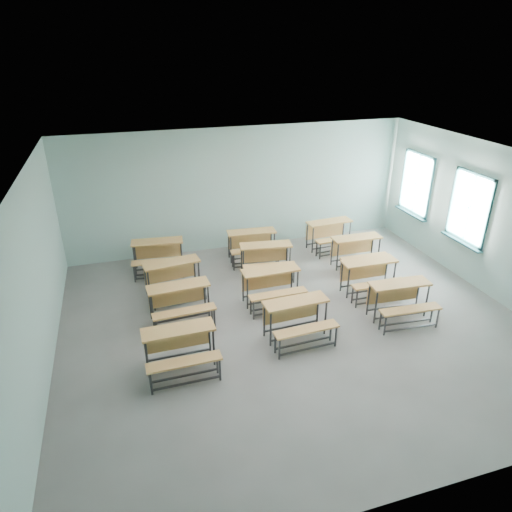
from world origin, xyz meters
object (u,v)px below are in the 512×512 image
Objects in this scene: desk_unit_r0c0 at (180,345)px; desk_unit_r0c2 at (401,296)px; desk_unit_r2c2 at (358,248)px; desk_unit_r3c1 at (252,242)px; desk_unit_r0c1 at (298,315)px; desk_unit_r3c0 at (158,252)px; desk_unit_r3c2 at (331,231)px; desk_unit_r2c0 at (174,274)px; desk_unit_r1c0 at (180,299)px; desk_unit_r2c1 at (267,256)px; desk_unit_r1c1 at (272,282)px; desk_unit_r1c2 at (371,273)px.

desk_unit_r0c2 is at bearing 3.05° from desk_unit_r0c0.
desk_unit_r3c1 is at bearing 155.44° from desk_unit_r2c2.
desk_unit_r0c1 is 3.47m from desk_unit_r2c2.
desk_unit_r3c0 is 4.54m from desk_unit_r3c2.
desk_unit_r3c2 is at bearing 8.44° from desk_unit_r2c0.
desk_unit_r3c1 is (2.17, 2.26, 0.00)m from desk_unit_r1c0.
desk_unit_r2c1 is at bearing 175.16° from desk_unit_r2c2.
desk_unit_r0c1 is 1.34m from desk_unit_r1c1.
desk_unit_r0c1 is at bearing -87.91° from desk_unit_r3c1.
desk_unit_r0c2 and desk_unit_r2c0 have the same top height.
desk_unit_r3c2 is at bearing 6.29° from desk_unit_r3c1.
desk_unit_r2c0 is 4.51m from desk_unit_r3c2.
desk_unit_r0c2 is at bearing -85.94° from desk_unit_r1c2.
desk_unit_r0c2 is at bearing -32.43° from desk_unit_r3c0.
desk_unit_r3c2 is at bearing 38.97° from desk_unit_r0c0.
desk_unit_r1c2 is at bearing -99.00° from desk_unit_r3c2.
desk_unit_r1c2 is 0.94× the size of desk_unit_r2c0.
desk_unit_r1c2 is 0.97× the size of desk_unit_r3c2.
desk_unit_r2c0 and desk_unit_r3c1 have the same top height.
desk_unit_r3c0 is at bearing 175.49° from desk_unit_r3c2.
desk_unit_r1c0 and desk_unit_r3c2 have the same top height.
desk_unit_r3c0 is (-2.43, 0.98, 0.00)m from desk_unit_r2c1.
desk_unit_r0c0 is 4.59m from desk_unit_r1c2.
desk_unit_r2c1 is 1.01× the size of desk_unit_r3c0.
desk_unit_r2c2 is at bearing 1.95° from desk_unit_r2c1.
desk_unit_r2c1 is at bearing 81.62° from desk_unit_r0c1.
desk_unit_r1c0 is at bearing -165.02° from desk_unit_r2c2.
desk_unit_r2c0 is at bearing 85.91° from desk_unit_r1c0.
desk_unit_r2c0 is at bearing -74.47° from desk_unit_r3c0.
desk_unit_r2c2 is at bearing 40.23° from desk_unit_r0c1.
desk_unit_r0c1 is at bearing 6.01° from desk_unit_r0c0.
desk_unit_r0c1 is at bearing -87.84° from desk_unit_r2c1.
desk_unit_r0c1 is 4.26m from desk_unit_r3c2.
desk_unit_r2c2 is at bearing -6.72° from desk_unit_r2c0.
desk_unit_r2c1 is at bearing -160.01° from desk_unit_r3c2.
desk_unit_r3c1 is at bearing 84.36° from desk_unit_r0c1.
desk_unit_r1c1 is at bearing 174.91° from desk_unit_r1c2.
desk_unit_r0c1 and desk_unit_r3c0 have the same top height.
desk_unit_r0c2 is 0.98× the size of desk_unit_r3c0.
desk_unit_r0c1 is at bearing -136.02° from desk_unit_r2c2.
desk_unit_r1c2 is at bearing -23.70° from desk_unit_r2c0.
desk_unit_r0c1 and desk_unit_r2c0 have the same top height.
desk_unit_r1c2 and desk_unit_r2c1 have the same top height.
desk_unit_r1c0 and desk_unit_r2c0 have the same top height.
desk_unit_r2c2 and desk_unit_r3c2 have the same top height.
desk_unit_r3c2 is at bearing 6.09° from desk_unit_r3c0.
desk_unit_r2c0 is (-1.97, 2.32, 0.00)m from desk_unit_r0c1.
desk_unit_r3c2 is at bearing 53.41° from desk_unit_r0c1.
desk_unit_r0c1 is at bearing -52.23° from desk_unit_r3c0.
desk_unit_r1c0 is at bearing -156.22° from desk_unit_r3c2.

